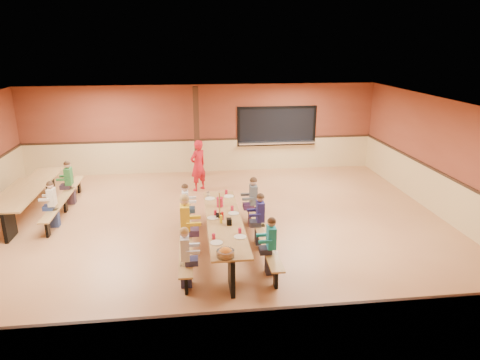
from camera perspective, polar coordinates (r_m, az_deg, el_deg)
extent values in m
plane|color=#9F633C|center=(10.48, -3.88, -6.66)|extent=(12.00, 12.00, 0.00)
cube|color=brown|center=(14.80, -5.07, 6.78)|extent=(12.00, 0.04, 3.00)
cube|color=brown|center=(5.37, -1.20, -14.29)|extent=(12.00, 0.04, 3.00)
cube|color=brown|center=(11.84, 26.36, 2.10)|extent=(0.04, 10.00, 3.00)
cube|color=white|center=(9.62, -4.26, 9.80)|extent=(12.00, 10.00, 0.04)
cube|color=black|center=(15.07, 4.93, 7.18)|extent=(2.60, 0.06, 1.20)
cube|color=silver|center=(15.10, 4.94, 4.99)|extent=(2.70, 0.28, 0.06)
cube|color=black|center=(14.21, -5.80, 6.29)|extent=(0.18, 0.18, 3.00)
cube|color=#A47941|center=(9.18, -2.13, -5.40)|extent=(0.75, 3.60, 0.04)
cube|color=black|center=(7.97, -1.15, -12.26)|extent=(0.08, 0.60, 0.70)
cube|color=black|center=(10.75, -2.81, -3.95)|extent=(0.08, 0.60, 0.70)
cube|color=#A47941|center=(9.28, -7.24, -7.23)|extent=(0.26, 3.60, 0.04)
cube|color=black|center=(9.38, -7.18, -8.48)|extent=(0.06, 0.18, 0.41)
cube|color=#A47941|center=(9.40, 2.94, -6.77)|extent=(0.26, 3.60, 0.04)
cube|color=black|center=(9.49, 2.92, -8.00)|extent=(0.06, 0.18, 0.41)
cube|color=#A47941|center=(12.47, -26.19, -0.90)|extent=(0.75, 3.60, 0.04)
cube|color=black|center=(11.23, -28.39, -5.23)|extent=(0.08, 0.60, 0.70)
cube|color=black|center=(13.98, -24.02, -0.29)|extent=(0.08, 0.60, 0.70)
cube|color=black|center=(12.93, -29.33, -3.16)|extent=(0.06, 0.18, 0.41)
cube|color=#A47941|center=(12.31, -22.39, -2.04)|extent=(0.26, 3.60, 0.04)
cube|color=black|center=(12.38, -22.27, -3.02)|extent=(0.06, 0.18, 0.41)
imported|color=red|center=(13.02, -5.61, 1.94)|extent=(0.68, 0.65, 1.56)
cylinder|color=#B4182D|center=(9.83, -2.70, -2.96)|extent=(0.16, 0.16, 0.22)
cube|color=black|center=(8.90, -1.46, -5.57)|extent=(0.10, 0.14, 0.13)
cylinder|color=yellow|center=(8.98, -2.54, -5.24)|extent=(0.06, 0.06, 0.17)
cylinder|color=#B2140F|center=(9.15, -2.37, -4.78)|extent=(0.06, 0.06, 0.17)
cube|color=black|center=(9.31, -2.73, -4.73)|extent=(0.16, 0.16, 0.06)
cube|color=#A47941|center=(9.21, -2.76, -3.12)|extent=(0.02, 0.09, 0.50)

